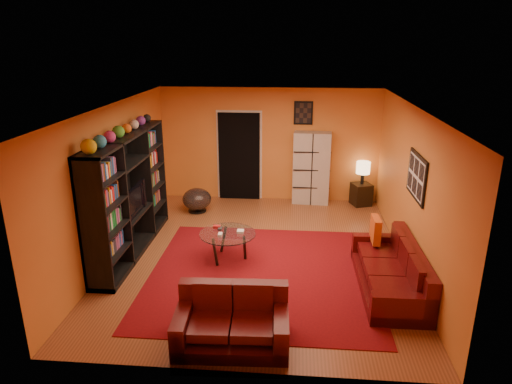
# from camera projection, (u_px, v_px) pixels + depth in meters

# --- Properties ---
(floor) EXTENTS (6.00, 6.00, 0.00)m
(floor) POSITION_uv_depth(u_px,v_px,m) (259.00, 255.00, 8.07)
(floor) COLOR brown
(floor) RESTS_ON ground
(ceiling) EXTENTS (6.00, 6.00, 0.00)m
(ceiling) POSITION_uv_depth(u_px,v_px,m) (259.00, 107.00, 7.24)
(ceiling) COLOR white
(ceiling) RESTS_ON wall_back
(wall_back) EXTENTS (6.00, 0.00, 6.00)m
(wall_back) POSITION_uv_depth(u_px,v_px,m) (270.00, 145.00, 10.48)
(wall_back) COLOR orange
(wall_back) RESTS_ON floor
(wall_front) EXTENTS (6.00, 0.00, 6.00)m
(wall_front) POSITION_uv_depth(u_px,v_px,m) (237.00, 271.00, 4.82)
(wall_front) COLOR orange
(wall_front) RESTS_ON floor
(wall_left) EXTENTS (0.00, 6.00, 6.00)m
(wall_left) POSITION_uv_depth(u_px,v_px,m) (115.00, 181.00, 7.86)
(wall_left) COLOR orange
(wall_left) RESTS_ON floor
(wall_right) EXTENTS (0.00, 6.00, 6.00)m
(wall_right) POSITION_uv_depth(u_px,v_px,m) (411.00, 189.00, 7.45)
(wall_right) COLOR orange
(wall_right) RESTS_ON floor
(rug) EXTENTS (3.60, 3.60, 0.01)m
(rug) POSITION_uv_depth(u_px,v_px,m) (262.00, 274.00, 7.40)
(rug) COLOR #5D0A11
(rug) RESTS_ON floor
(doorway) EXTENTS (0.95, 0.10, 2.04)m
(doorway) POSITION_uv_depth(u_px,v_px,m) (239.00, 157.00, 10.59)
(doorway) COLOR black
(doorway) RESTS_ON floor
(wall_art_right) EXTENTS (0.03, 1.00, 0.70)m
(wall_art_right) POSITION_uv_depth(u_px,v_px,m) (417.00, 176.00, 7.07)
(wall_art_right) COLOR black
(wall_art_right) RESTS_ON wall_right
(wall_art_back) EXTENTS (0.42, 0.03, 0.52)m
(wall_art_back) POSITION_uv_depth(u_px,v_px,m) (303.00, 113.00, 10.16)
(wall_art_back) COLOR black
(wall_art_back) RESTS_ON wall_back
(entertainment_unit) EXTENTS (0.45, 3.00, 2.10)m
(entertainment_unit) POSITION_uv_depth(u_px,v_px,m) (129.00, 195.00, 7.92)
(entertainment_unit) COLOR black
(entertainment_unit) RESTS_ON floor
(tv) EXTENTS (0.90, 0.12, 0.52)m
(tv) POSITION_uv_depth(u_px,v_px,m) (131.00, 200.00, 7.89)
(tv) COLOR black
(tv) RESTS_ON entertainment_unit
(sofa) EXTENTS (0.88, 2.10, 0.85)m
(sofa) POSITION_uv_depth(u_px,v_px,m) (395.00, 272.00, 6.90)
(sofa) COLOR #44090B
(sofa) RESTS_ON rug
(loveseat) EXTENTS (1.43, 0.90, 0.85)m
(loveseat) POSITION_uv_depth(u_px,v_px,m) (232.00, 320.00, 5.71)
(loveseat) COLOR #44090B
(loveseat) RESTS_ON rug
(throw_pillow) EXTENTS (0.12, 0.42, 0.42)m
(throw_pillow) POSITION_uv_depth(u_px,v_px,m) (376.00, 230.00, 7.54)
(throw_pillow) COLOR #D34F17
(throw_pillow) RESTS_ON sofa
(coffee_table) EXTENTS (0.96, 0.96, 0.48)m
(coffee_table) POSITION_uv_depth(u_px,v_px,m) (228.00, 236.00, 7.77)
(coffee_table) COLOR silver
(coffee_table) RESTS_ON floor
(storage_cabinet) EXTENTS (0.85, 0.42, 1.65)m
(storage_cabinet) POSITION_uv_depth(u_px,v_px,m) (311.00, 168.00, 10.37)
(storage_cabinet) COLOR beige
(storage_cabinet) RESTS_ON floor
(bowl_chair) EXTENTS (0.63, 0.63, 0.52)m
(bowl_chair) POSITION_uv_depth(u_px,v_px,m) (197.00, 199.00, 9.99)
(bowl_chair) COLOR black
(bowl_chair) RESTS_ON floor
(side_table) EXTENTS (0.51, 0.51, 0.50)m
(side_table) POSITION_uv_depth(u_px,v_px,m) (361.00, 194.00, 10.41)
(side_table) COLOR black
(side_table) RESTS_ON floor
(table_lamp) EXTENTS (0.31, 0.31, 0.51)m
(table_lamp) POSITION_uv_depth(u_px,v_px,m) (363.00, 168.00, 10.22)
(table_lamp) COLOR black
(table_lamp) RESTS_ON side_table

